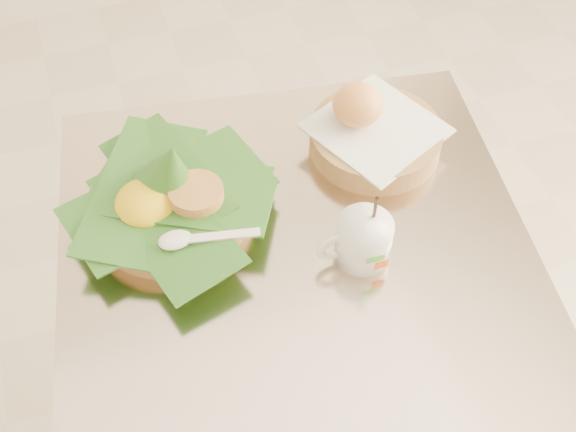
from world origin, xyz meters
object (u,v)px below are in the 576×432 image
object	(u,v)px
cafe_table	(296,324)
coffee_mug	(362,239)
bread_basket	(372,132)
rice_basket	(169,197)

from	to	relation	value
cafe_table	coffee_mug	distance (m)	0.28
cafe_table	bread_basket	bearing A→B (deg)	41.27
rice_basket	cafe_table	bearing A→B (deg)	-36.41
rice_basket	bread_basket	size ratio (longest dim) A/B	1.25
cafe_table	rice_basket	xyz separation A→B (m)	(-0.16, 0.12, 0.26)
cafe_table	bread_basket	xyz separation A→B (m)	(0.18, 0.16, 0.25)
rice_basket	coffee_mug	bearing A→B (deg)	-33.15
rice_basket	bread_basket	xyz separation A→B (m)	(0.35, 0.04, -0.01)
cafe_table	rice_basket	bearing A→B (deg)	143.59
rice_basket	coffee_mug	distance (m)	0.30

